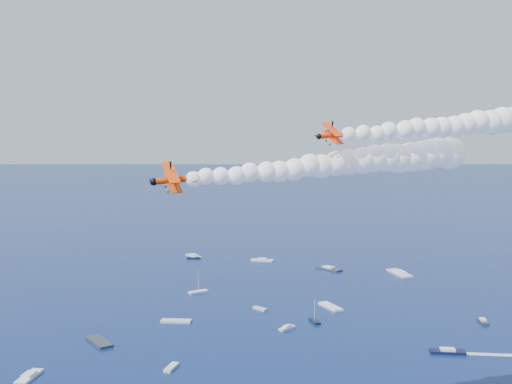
% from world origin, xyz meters
% --- Properties ---
extents(biplane_lead, '(9.66, 10.34, 6.88)m').
position_xyz_m(biplane_lead, '(11.38, 21.81, 57.41)').
color(biplane_lead, '#FF3505').
extents(biplane_trail, '(12.16, 12.96, 8.59)m').
position_xyz_m(biplane_trail, '(-12.81, 7.99, 50.09)').
color(biplane_trail, '#EC4104').
extents(smoke_trail_lead, '(57.91, 53.68, 10.33)m').
position_xyz_m(smoke_trail_lead, '(34.60, 36.92, 59.50)').
color(smoke_trail_lead, white).
extents(smoke_trail_trail, '(57.94, 54.39, 10.33)m').
position_xyz_m(smoke_trail_trail, '(10.13, 23.50, 52.18)').
color(smoke_trail_trail, white).
extents(spectator_boats, '(205.28, 149.58, 0.70)m').
position_xyz_m(spectator_boats, '(-13.25, 111.25, 0.35)').
color(spectator_boats, white).
rests_on(spectator_boats, ground).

